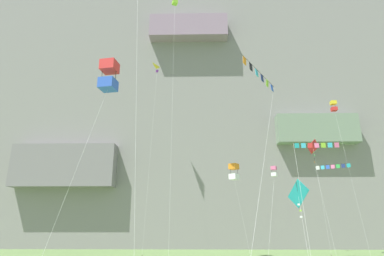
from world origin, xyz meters
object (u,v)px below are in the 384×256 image
(kite_banner_high_left, at_px, (316,156))
(kite_diamond_mid_right, at_px, (298,195))
(kite_banner_high_right, at_px, (333,169))
(kite_box_low_left, at_px, (234,172))
(kite_box_near_cliff, at_px, (334,106))
(kite_banner_upper_right, at_px, (260,80))
(kite_box_low_right, at_px, (175,2))
(kite_box_high_center, at_px, (109,76))
(kite_delta_upper_mid, at_px, (160,74))
(kite_box_mid_left, at_px, (274,172))
(kite_diamond_upper_left, at_px, (313,148))

(kite_banner_high_left, bearing_deg, kite_diamond_mid_right, 80.32)
(kite_banner_high_right, bearing_deg, kite_box_low_left, 177.67)
(kite_box_low_left, xyz_separation_m, kite_box_near_cliff, (14.66, 1.73, 9.51))
(kite_banner_upper_right, height_order, kite_box_low_right, kite_box_low_right)
(kite_banner_high_left, bearing_deg, kite_box_low_right, 127.45)
(kite_box_high_center, bearing_deg, kite_banner_upper_right, 21.60)
(kite_banner_high_left, distance_m, kite_box_low_right, 28.24)
(kite_delta_upper_mid, height_order, kite_box_high_center, kite_delta_upper_mid)
(kite_box_mid_left, relative_size, kite_banner_high_left, 1.19)
(kite_delta_upper_mid, height_order, kite_banner_high_right, kite_delta_upper_mid)
(kite_box_mid_left, distance_m, kite_diamond_upper_left, 13.21)
(kite_diamond_upper_left, distance_m, kite_box_high_center, 37.28)
(kite_banner_upper_right, height_order, kite_banner_high_right, kite_banner_upper_right)
(kite_banner_high_right, relative_size, kite_box_low_right, 0.36)
(kite_diamond_upper_left, relative_size, kite_banner_high_left, 1.82)
(kite_box_low_left, bearing_deg, kite_banner_high_right, -2.33)
(kite_box_mid_left, height_order, kite_banner_high_right, kite_banner_high_right)
(kite_banner_upper_right, relative_size, kite_banner_high_right, 1.42)
(kite_box_low_right, bearing_deg, kite_banner_high_right, 19.18)
(kite_box_near_cliff, relative_size, kite_box_low_right, 0.66)
(kite_diamond_mid_right, bearing_deg, kite_delta_upper_mid, 130.35)
(kite_box_near_cliff, distance_m, kite_banner_high_right, 9.83)
(kite_box_near_cliff, bearing_deg, kite_box_low_right, -157.52)
(kite_banner_high_left, bearing_deg, kite_box_low_left, 97.95)
(kite_diamond_mid_right, xyz_separation_m, kite_banner_high_left, (-1.69, -9.89, 1.54))
(kite_delta_upper_mid, relative_size, kite_banner_high_left, 3.19)
(kite_diamond_upper_left, xyz_separation_m, kite_box_low_right, (-20.52, -14.53, 15.55))
(kite_box_near_cliff, relative_size, kite_banner_high_right, 1.84)
(kite_delta_upper_mid, bearing_deg, kite_box_low_right, -76.40)
(kite_diamond_mid_right, distance_m, kite_box_low_right, 27.17)
(kite_diamond_mid_right, height_order, kite_banner_upper_right, kite_banner_upper_right)
(kite_box_low_left, distance_m, kite_diamond_upper_left, 15.65)
(kite_box_near_cliff, xyz_separation_m, kite_banner_high_right, (-2.23, -2.23, -9.31))
(kite_box_high_center, bearing_deg, kite_diamond_mid_right, 34.96)
(kite_diamond_upper_left, bearing_deg, kite_box_low_right, -144.69)
(kite_banner_upper_right, bearing_deg, kite_banner_high_left, -55.65)
(kite_box_low_left, relative_size, kite_banner_high_right, 1.02)
(kite_banner_upper_right, relative_size, kite_box_low_right, 0.51)
(kite_banner_high_right, bearing_deg, kite_diamond_mid_right, -126.71)
(kite_box_mid_left, height_order, kite_box_high_center, kite_box_high_center)
(kite_diamond_upper_left, bearing_deg, kite_box_near_cliff, -74.00)
(kite_box_mid_left, xyz_separation_m, kite_banner_upper_right, (-4.27, -15.49, 5.07))
(kite_box_high_center, bearing_deg, kite_box_near_cliff, 42.76)
(kite_delta_upper_mid, xyz_separation_m, kite_banner_high_right, (23.41, -7.85, -17.50))
(kite_diamond_mid_right, xyz_separation_m, kite_banner_high_right, (7.82, 10.49, 4.05))
(kite_box_high_center, bearing_deg, kite_diamond_upper_left, 50.50)
(kite_box_mid_left, xyz_separation_m, kite_diamond_mid_right, (-0.10, -9.23, -3.58))
(kite_box_mid_left, relative_size, kite_box_high_center, 0.74)
(kite_diamond_mid_right, height_order, kite_box_low_left, kite_box_low_left)
(kite_box_mid_left, bearing_deg, kite_diamond_upper_left, 46.60)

